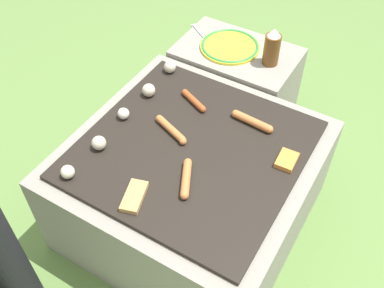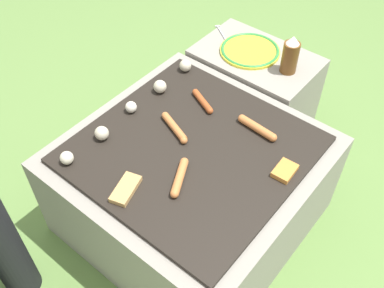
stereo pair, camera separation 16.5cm
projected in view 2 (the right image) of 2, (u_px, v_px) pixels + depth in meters
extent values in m
plane|color=#608442|center=(192.00, 216.00, 2.00)|extent=(14.00, 14.00, 0.00)
cube|color=gray|center=(192.00, 187.00, 1.84)|extent=(0.89, 0.89, 0.44)
cube|color=black|center=(192.00, 149.00, 1.67)|extent=(0.78, 0.78, 0.02)
cube|color=gray|center=(252.00, 93.00, 2.23)|extent=(0.36, 0.56, 0.46)
cylinder|color=#C6753D|center=(257.00, 128.00, 1.72)|extent=(0.04, 0.15, 0.03)
sphere|color=#C6753D|center=(242.00, 118.00, 1.75)|extent=(0.03, 0.03, 0.03)
sphere|color=#C6753D|center=(273.00, 138.00, 1.68)|extent=(0.03, 0.03, 0.03)
cylinder|color=#C6753D|center=(180.00, 177.00, 1.55)|extent=(0.14, 0.09, 0.03)
sphere|color=#C6753D|center=(174.00, 194.00, 1.50)|extent=(0.03, 0.03, 0.03)
sphere|color=#C6753D|center=(184.00, 162.00, 1.60)|extent=(0.03, 0.03, 0.03)
cylinder|color=#C6753D|center=(175.00, 127.00, 1.72)|extent=(0.08, 0.15, 0.03)
sphere|color=#C6753D|center=(165.00, 115.00, 1.77)|extent=(0.03, 0.03, 0.03)
sphere|color=#C6753D|center=(184.00, 140.00, 1.68)|extent=(0.03, 0.03, 0.03)
cylinder|color=#A34C23|center=(203.00, 101.00, 1.82)|extent=(0.08, 0.13, 0.03)
sphere|color=#A34C23|center=(210.00, 111.00, 1.79)|extent=(0.03, 0.03, 0.03)
sphere|color=#A34C23|center=(195.00, 92.00, 1.86)|extent=(0.03, 0.03, 0.03)
cube|color=#D18438|center=(285.00, 171.00, 1.58)|extent=(0.10, 0.07, 0.02)
cube|color=tan|center=(126.00, 189.00, 1.52)|extent=(0.14, 0.10, 0.02)
sphere|color=beige|center=(67.00, 158.00, 1.60)|extent=(0.05, 0.05, 0.05)
sphere|color=beige|center=(102.00, 133.00, 1.68)|extent=(0.05, 0.05, 0.05)
sphere|color=silver|center=(131.00, 107.00, 1.79)|extent=(0.05, 0.05, 0.05)
sphere|color=beige|center=(160.00, 87.00, 1.87)|extent=(0.05, 0.05, 0.05)
sphere|color=beige|center=(185.00, 66.00, 1.96)|extent=(0.05, 0.05, 0.05)
cylinder|color=yellow|center=(250.00, 51.00, 2.07)|extent=(0.28, 0.28, 0.01)
torus|color=#338C3F|center=(250.00, 50.00, 2.07)|extent=(0.27, 0.27, 0.01)
cylinder|color=brown|center=(290.00, 58.00, 1.93)|extent=(0.07, 0.07, 0.14)
cone|color=white|center=(293.00, 40.00, 1.86)|extent=(0.06, 0.06, 0.04)
cylinder|color=silver|center=(225.00, 38.00, 2.15)|extent=(0.12, 0.18, 0.01)
cube|color=silver|center=(217.00, 26.00, 2.22)|extent=(0.02, 0.02, 0.01)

